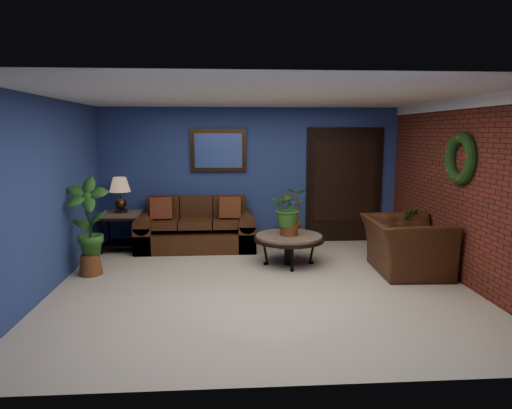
{
  "coord_description": "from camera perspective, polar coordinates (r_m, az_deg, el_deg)",
  "views": [
    {
      "loc": [
        -0.49,
        -5.91,
        2.05
      ],
      "look_at": [
        -0.04,
        0.55,
        1.02
      ],
      "focal_mm": 32.0,
      "sensor_mm": 36.0,
      "label": 1
    }
  ],
  "objects": [
    {
      "name": "wall_left",
      "position": [
        6.38,
        -24.66,
        1.0
      ],
      "size": [
        0.04,
        5.0,
        2.5
      ],
      "primitive_type": "cube",
      "color": "navy",
      "rests_on": "ground"
    },
    {
      "name": "coffee_table",
      "position": [
        7.13,
        4.14,
        -4.3
      ],
      "size": [
        1.09,
        1.09,
        0.47
      ],
      "rotation": [
        0.0,
        0.0,
        -0.04
      ],
      "color": "#4C4742",
      "rests_on": "ground"
    },
    {
      "name": "armchair",
      "position": [
        7.07,
        18.16,
        -4.92
      ],
      "size": [
        1.12,
        1.27,
        0.8
      ],
      "primitive_type": "imported",
      "rotation": [
        0.0,
        0.0,
        1.53
      ],
      "color": "#402412",
      "rests_on": "ground"
    },
    {
      "name": "tall_plant",
      "position": [
        6.96,
        -20.25,
        -2.19
      ],
      "size": [
        0.64,
        0.45,
        1.42
      ],
      "color": "brown",
      "rests_on": "ground"
    },
    {
      "name": "wall_mirror",
      "position": [
        8.38,
        -4.73,
        6.73
      ],
      "size": [
        1.02,
        0.06,
        0.77
      ],
      "primitive_type": "cube",
      "color": "#3D2712",
      "rests_on": "wall_back"
    },
    {
      "name": "wall_right_brick",
      "position": [
        6.79,
        24.6,
        1.43
      ],
      "size": [
        0.04,
        5.0,
        2.5
      ],
      "primitive_type": "cube",
      "color": "maroon",
      "rests_on": "ground"
    },
    {
      "name": "floor",
      "position": [
        6.28,
        0.75,
        -10.04
      ],
      "size": [
        5.5,
        5.5,
        0.0
      ],
      "primitive_type": "plane",
      "color": "#BCAD9C",
      "rests_on": "ground"
    },
    {
      "name": "crown_molding",
      "position": [
        6.74,
        25.04,
        11.43
      ],
      "size": [
        0.03,
        5.0,
        0.14
      ],
      "primitive_type": "cube",
      "color": "white",
      "rests_on": "wall_right_brick"
    },
    {
      "name": "side_chair",
      "position": [
        8.25,
        4.16,
        -1.56
      ],
      "size": [
        0.43,
        0.43,
        0.95
      ],
      "rotation": [
        0.0,
        0.0,
        -0.07
      ],
      "color": "#502C16",
      "rests_on": "ground"
    },
    {
      "name": "end_table",
      "position": [
        8.31,
        -16.46,
        -2.01
      ],
      "size": [
        0.73,
        0.73,
        0.67
      ],
      "color": "#4C4742",
      "rests_on": "ground"
    },
    {
      "name": "ceiling",
      "position": [
        5.95,
        0.8,
        13.36
      ],
      "size": [
        5.5,
        5.0,
        0.02
      ],
      "primitive_type": "cube",
      "color": "silver",
      "rests_on": "wall_back"
    },
    {
      "name": "coffee_plant",
      "position": [
        7.04,
        4.18,
        -0.57
      ],
      "size": [
        0.58,
        0.5,
        0.75
      ],
      "color": "brown",
      "rests_on": "coffee_table"
    },
    {
      "name": "wreath",
      "position": [
        6.76,
        24.2,
        5.27
      ],
      "size": [
        0.16,
        0.72,
        0.72
      ],
      "primitive_type": "torus",
      "rotation": [
        0.0,
        1.57,
        0.0
      ],
      "color": "black",
      "rests_on": "wall_right_brick"
    },
    {
      "name": "wall_back",
      "position": [
        8.46,
        -0.61,
        3.6
      ],
      "size": [
        5.5,
        0.04,
        2.5
      ],
      "primitive_type": "cube",
      "color": "navy",
      "rests_on": "ground"
    },
    {
      "name": "closet_door",
      "position": [
        8.73,
        10.96,
        2.28
      ],
      "size": [
        1.44,
        0.06,
        2.18
      ],
      "primitive_type": "cube",
      "color": "black",
      "rests_on": "wall_back"
    },
    {
      "name": "table_lamp",
      "position": [
        8.23,
        -16.63,
        1.68
      ],
      "size": [
        0.36,
        0.36,
        0.6
      ],
      "color": "#3D2712",
      "rests_on": "end_table"
    },
    {
      "name": "floor_plant",
      "position": [
        7.61,
        18.11,
        -3.44
      ],
      "size": [
        0.45,
        0.38,
        0.89
      ],
      "color": "brown",
      "rests_on": "ground"
    },
    {
      "name": "sofa",
      "position": [
        8.19,
        -7.42,
        -3.36
      ],
      "size": [
        2.06,
        0.89,
        0.93
      ],
      "color": "#402412",
      "rests_on": "ground"
    }
  ]
}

